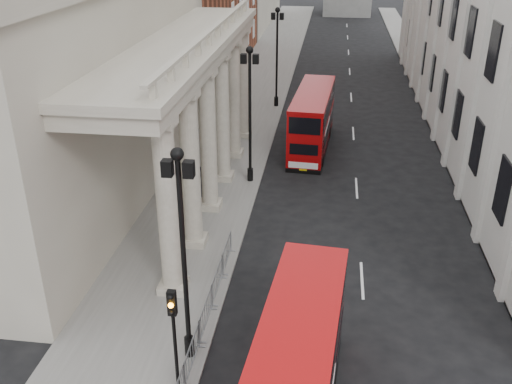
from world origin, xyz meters
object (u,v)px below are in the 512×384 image
traffic_light (173,325)px  pedestrian_b (181,213)px  bus_near (295,379)px  pedestrian_a (185,208)px  lamp_post_south (183,245)px  lamp_post_north (277,51)px  pedestrian_c (203,182)px  bus_far (312,119)px  lamp_post_mid (250,106)px

traffic_light → pedestrian_b: 12.05m
bus_near → pedestrian_a: 14.66m
pedestrian_b → traffic_light: bearing=91.9°
lamp_post_south → lamp_post_north: same height
pedestrian_b → pedestrian_c: size_ratio=0.89×
bus_far → pedestrian_a: bearing=-112.8°
lamp_post_north → pedestrian_a: size_ratio=4.71×
lamp_post_north → pedestrian_b: 23.00m
pedestrian_a → lamp_post_south: bearing=-107.5°
bus_near → pedestrian_c: (-6.49, 16.14, -1.07)m
pedestrian_b → bus_near: bearing=107.0°
lamp_post_south → lamp_post_north: 32.00m
pedestrian_a → pedestrian_c: bearing=52.4°
lamp_post_mid → pedestrian_b: lamp_post_mid is taller
lamp_post_mid → lamp_post_north: same height
lamp_post_south → bus_near: 5.72m
lamp_post_mid → traffic_light: lamp_post_mid is taller
lamp_post_south → traffic_light: lamp_post_south is taller
bus_far → lamp_post_south: bearing=-95.1°
bus_far → pedestrian_b: 14.44m
lamp_post_south → pedestrian_a: bearing=104.9°
lamp_post_south → traffic_light: (0.10, -2.02, -1.80)m
lamp_post_south → pedestrian_c: size_ratio=4.34×
lamp_post_mid → traffic_light: 18.11m
pedestrian_a → lamp_post_mid: bearing=33.3°
pedestrian_c → bus_far: bearing=70.2°
lamp_post_north → pedestrian_b: (-2.73, -22.50, -3.94)m
lamp_post_north → bus_near: lamp_post_north is taller
lamp_post_north → pedestrian_a: lamp_post_north is taller
lamp_post_south → bus_near: lamp_post_south is taller
traffic_light → bus_near: size_ratio=0.44×
lamp_post_south → pedestrian_c: 14.03m
lamp_post_south → lamp_post_north: (0.00, 32.00, 0.00)m
lamp_post_south → traffic_light: bearing=-87.2°
lamp_post_north → traffic_light: (0.10, -34.02, -1.80)m
lamp_post_south → pedestrian_c: (-2.38, 13.28, -3.83)m
lamp_post_north → traffic_light: bearing=-89.8°
bus_near → traffic_light: bearing=172.9°
lamp_post_north → pedestrian_c: lamp_post_north is taller
lamp_post_south → bus_far: 22.91m
bus_near → lamp_post_mid: bearing=107.1°
lamp_post_south → bus_far: size_ratio=0.86×
pedestrian_c → lamp_post_south: bearing=-66.9°
pedestrian_a → pedestrian_b: size_ratio=1.04×
lamp_post_north → pedestrian_c: size_ratio=4.34×
bus_near → pedestrian_b: bus_near is taller
traffic_light → bus_near: (4.01, -0.84, -0.96)m
bus_near → bus_far: (-0.60, 25.33, 0.02)m
pedestrian_c → traffic_light: bearing=-67.9°
pedestrian_a → lamp_post_north: bearing=50.7°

